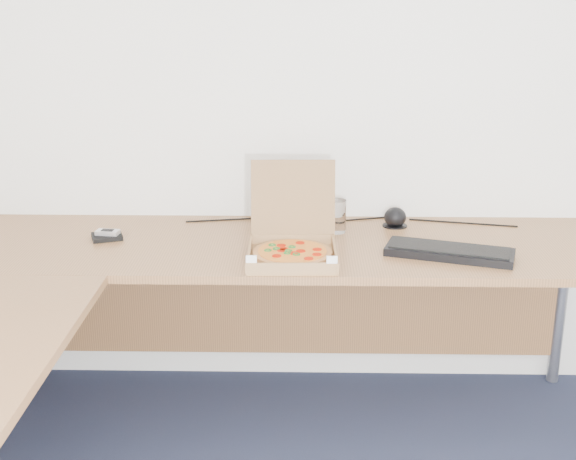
{
  "coord_description": "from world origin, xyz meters",
  "views": [
    {
      "loc": [
        -0.4,
        -1.33,
        1.66
      ],
      "look_at": [
        -0.45,
        1.28,
        0.82
      ],
      "focal_mm": 47.92,
      "sensor_mm": 36.0,
      "label": 1
    }
  ],
  "objects_px": {
    "pizza_box": "(292,248)",
    "drinking_glass": "(337,216)",
    "desk": "(171,293)",
    "wallet": "(107,237)",
    "keyboard": "(449,252)"
  },
  "relations": [
    {
      "from": "pizza_box",
      "to": "drinking_glass",
      "type": "xyz_separation_m",
      "value": [
        0.17,
        0.3,
        0.03
      ]
    },
    {
      "from": "desk",
      "to": "wallet",
      "type": "xyz_separation_m",
      "value": [
        -0.32,
        0.46,
        0.04
      ]
    },
    {
      "from": "pizza_box",
      "to": "wallet",
      "type": "bearing_deg",
      "value": 162.74
    },
    {
      "from": "drinking_glass",
      "to": "pizza_box",
      "type": "bearing_deg",
      "value": -118.98
    },
    {
      "from": "drinking_glass",
      "to": "wallet",
      "type": "height_order",
      "value": "drinking_glass"
    },
    {
      "from": "wallet",
      "to": "drinking_glass",
      "type": "bearing_deg",
      "value": -13.36
    },
    {
      "from": "desk",
      "to": "drinking_glass",
      "type": "relative_size",
      "value": 19.31
    },
    {
      "from": "desk",
      "to": "pizza_box",
      "type": "height_order",
      "value": "pizza_box"
    },
    {
      "from": "keyboard",
      "to": "wallet",
      "type": "height_order",
      "value": "keyboard"
    },
    {
      "from": "desk",
      "to": "pizza_box",
      "type": "bearing_deg",
      "value": 33.81
    },
    {
      "from": "wallet",
      "to": "keyboard",
      "type": "bearing_deg",
      "value": -27.47
    },
    {
      "from": "desk",
      "to": "drinking_glass",
      "type": "xyz_separation_m",
      "value": [
        0.56,
        0.56,
        0.09
      ]
    },
    {
      "from": "keyboard",
      "to": "wallet",
      "type": "distance_m",
      "value": 1.28
    },
    {
      "from": "pizza_box",
      "to": "drinking_glass",
      "type": "relative_size",
      "value": 2.78
    },
    {
      "from": "pizza_box",
      "to": "wallet",
      "type": "xyz_separation_m",
      "value": [
        -0.71,
        0.2,
        -0.03
      ]
    }
  ]
}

